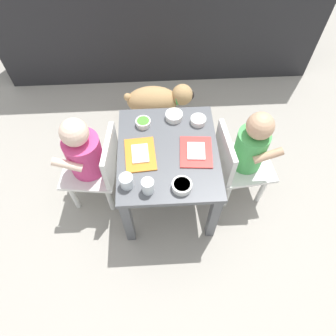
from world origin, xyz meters
name	(u,v)px	position (x,y,z in m)	size (l,w,h in m)	color
ground_plane	(168,194)	(0.00, 0.00, 0.00)	(7.00, 7.00, 0.00)	#9E998E
kitchen_cabinet_back	(158,9)	(0.00, 1.18, 0.47)	(2.25, 0.37, 0.94)	#232326
dining_table	(168,160)	(0.00, 0.00, 0.35)	(0.49, 0.57, 0.43)	#515459
seated_child_left	(87,154)	(-0.40, 0.03, 0.39)	(0.31, 0.31, 0.62)	silver
seated_child_right	(248,149)	(0.40, 0.02, 0.39)	(0.31, 0.31, 0.62)	silver
dog	(158,100)	(-0.03, 0.58, 0.20)	(0.45, 0.19, 0.32)	tan
food_tray_left	(140,154)	(-0.13, -0.02, 0.44)	(0.16, 0.21, 0.02)	orange
food_tray_right	(196,152)	(0.13, -0.02, 0.44)	(0.17, 0.20, 0.02)	red
water_cup_left	(127,182)	(-0.19, -0.18, 0.46)	(0.06, 0.06, 0.06)	white
water_cup_right	(148,187)	(-0.10, -0.21, 0.46)	(0.06, 0.06, 0.07)	white
veggie_bowl_near	(174,116)	(0.04, 0.21, 0.45)	(0.09, 0.09, 0.03)	white
cereal_bowl_left_side	(143,123)	(-0.12, 0.17, 0.45)	(0.08, 0.08, 0.03)	white
cereal_bowl_right_side	(182,186)	(0.05, -0.21, 0.45)	(0.09, 0.09, 0.03)	white
veggie_bowl_far	(198,120)	(0.16, 0.17, 0.45)	(0.08, 0.08, 0.03)	white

